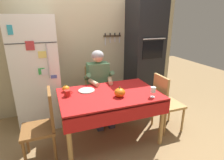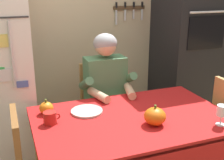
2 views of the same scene
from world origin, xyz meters
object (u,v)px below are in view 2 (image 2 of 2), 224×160
pumpkin_large (155,116)px  pumpkin_medium (46,108)px  wall_oven (187,42)px  wine_glass (222,111)px  chair_behind_person (101,106)px  coffee_mug (50,118)px  dining_table (134,129)px  serving_tray (87,111)px  seated_person (108,91)px

pumpkin_large → pumpkin_medium: size_ratio=1.31×
wall_oven → wine_glass: (-0.55, -1.22, -0.21)m
wall_oven → chair_behind_person: size_ratio=2.26×
coffee_mug → pumpkin_large: size_ratio=0.78×
dining_table → chair_behind_person: (0.02, 0.79, -0.14)m
dining_table → wall_oven: bearing=41.3°
serving_tray → wall_oven: bearing=27.9°
dining_table → wine_glass: 0.61m
wall_oven → serving_tray: wall_oven is taller
wall_oven → pumpkin_large: wall_oven is taller
seated_person → wine_glass: 1.03m
wall_oven → wine_glass: wall_oven is taller
wine_glass → serving_tray: 0.95m
seated_person → serving_tray: (-0.30, -0.39, 0.01)m
wine_glass → pumpkin_medium: wine_glass is taller
dining_table → pumpkin_large: bearing=-56.6°
chair_behind_person → dining_table: bearing=-91.4°
coffee_mug → pumpkin_large: pumpkin_large is taller
wall_oven → coffee_mug: size_ratio=18.03×
pumpkin_large → pumpkin_medium: pumpkin_large is taller
wine_glass → pumpkin_large: size_ratio=0.96×
chair_behind_person → wine_glass: bearing=-66.1°
serving_tray → pumpkin_medium: bearing=164.6°
wall_oven → dining_table: wall_oven is taller
dining_table → pumpkin_medium: size_ratio=12.31×
seated_person → pumpkin_large: 0.75m
pumpkin_large → seated_person: bearing=95.5°
chair_behind_person → pumpkin_medium: (-0.59, -0.50, 0.27)m
dining_table → chair_behind_person: chair_behind_person is taller
chair_behind_person → serving_tray: bearing=-117.9°
chair_behind_person → pumpkin_large: 0.98m
chair_behind_person → coffee_mug: bearing=-131.3°
chair_behind_person → serving_tray: chair_behind_person is taller
pumpkin_large → pumpkin_medium: bearing=146.8°
wall_oven → seated_person: wall_oven is taller
dining_table → pumpkin_large: (0.09, -0.14, 0.14)m
dining_table → pumpkin_medium: (-0.57, 0.29, 0.13)m
dining_table → pumpkin_large: size_ratio=9.42×
wall_oven → dining_table: size_ratio=1.50×
dining_table → pumpkin_medium: bearing=152.7°
dining_table → coffee_mug: (-0.57, 0.12, 0.13)m
coffee_mug → pumpkin_medium: bearing=90.0°
wall_oven → wine_glass: size_ratio=14.73×
serving_tray → wine_glass: bearing=-33.2°
coffee_mug → pumpkin_medium: (0.00, 0.17, 0.00)m
dining_table → wine_glass: size_ratio=9.82×
dining_table → pumpkin_medium: 0.65m
wall_oven → pumpkin_medium: 1.76m
pumpkin_medium → coffee_mug: bearing=-90.0°
seated_person → chair_behind_person: bearing=90.0°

